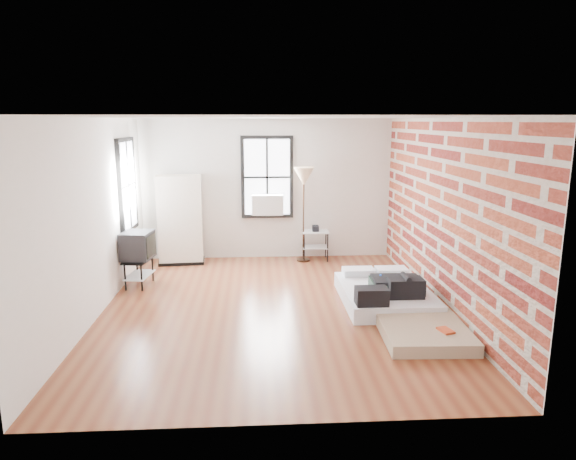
{
  "coord_description": "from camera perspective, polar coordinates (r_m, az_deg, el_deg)",
  "views": [
    {
      "loc": [
        -0.2,
        -7.26,
        2.75
      ],
      "look_at": [
        0.26,
        0.3,
        1.14
      ],
      "focal_mm": 32.0,
      "sensor_mm": 36.0,
      "label": 1
    }
  ],
  "objects": [
    {
      "name": "ground",
      "position": [
        7.77,
        -1.78,
        -8.72
      ],
      "size": [
        6.0,
        6.0,
        0.0
      ],
      "primitive_type": "plane",
      "color": "brown",
      "rests_on": "ground"
    },
    {
      "name": "room_shell",
      "position": [
        7.7,
        -0.22,
        4.47
      ],
      "size": [
        5.02,
        6.02,
        2.8
      ],
      "color": "silver",
      "rests_on": "ground"
    },
    {
      "name": "mattress_main",
      "position": [
        8.09,
        10.73,
        -6.9
      ],
      "size": [
        1.31,
        1.77,
        0.57
      ],
      "rotation": [
        0.0,
        0.0,
        0.0
      ],
      "color": "white",
      "rests_on": "ground"
    },
    {
      "name": "mattress_bare",
      "position": [
        7.49,
        13.48,
        -8.78
      ],
      "size": [
        1.17,
        2.1,
        0.44
      ],
      "rotation": [
        0.0,
        0.0,
        -0.04
      ],
      "color": "tan",
      "rests_on": "ground"
    },
    {
      "name": "wardrobe",
      "position": [
        10.2,
        -11.89,
        1.11
      ],
      "size": [
        0.91,
        0.57,
        1.73
      ],
      "rotation": [
        0.0,
        0.0,
        0.08
      ],
      "color": "black",
      "rests_on": "ground"
    },
    {
      "name": "side_table",
      "position": [
        10.3,
        3.05,
        -0.75
      ],
      "size": [
        0.54,
        0.44,
        0.7
      ],
      "rotation": [
        0.0,
        0.0,
        -0.03
      ],
      "color": "black",
      "rests_on": "ground"
    },
    {
      "name": "floor_lamp",
      "position": [
        10.02,
        1.76,
        5.51
      ],
      "size": [
        0.4,
        0.4,
        1.87
      ],
      "color": "black",
      "rests_on": "ground"
    },
    {
      "name": "tv_stand",
      "position": [
        8.98,
        -16.33,
        -1.87
      ],
      "size": [
        0.53,
        0.71,
        0.94
      ],
      "rotation": [
        0.0,
        0.0,
        -0.13
      ],
      "color": "black",
      "rests_on": "ground"
    }
  ]
}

